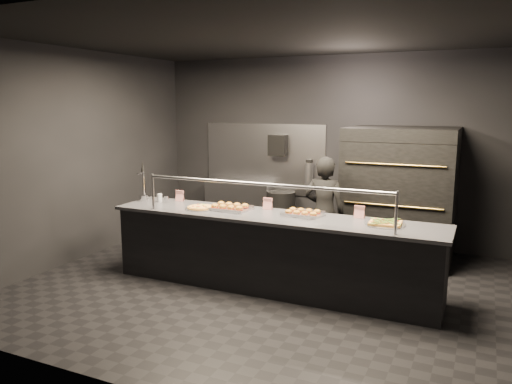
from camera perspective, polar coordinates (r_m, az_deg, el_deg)
room at (r=5.94m, az=1.80°, el=2.90°), size 6.04×6.00×3.00m
service_counter at (r=6.10m, az=1.77°, el=-6.83°), size 4.10×0.78×1.37m
pizza_oven at (r=7.47m, az=16.12°, el=-0.14°), size 1.50×1.23×1.91m
prep_shelf at (r=8.80m, az=-1.90°, el=-1.67°), size 1.20×0.35×0.90m
towel_dispenser at (r=8.42m, az=2.55°, el=5.36°), size 0.30×0.20×0.35m
fire_extinguisher at (r=8.29m, az=6.07°, el=1.84°), size 0.14×0.14×0.51m
beer_tap at (r=7.01m, az=-12.73°, el=0.28°), size 0.14×0.20×0.55m
round_pizza at (r=6.37m, az=-6.30°, el=-1.79°), size 0.40×0.40×0.03m
slider_tray_a at (r=6.29m, az=-3.00°, el=-1.74°), size 0.56×0.45×0.08m
slider_tray_b at (r=5.99m, az=5.38°, el=-2.40°), size 0.54×0.47×0.07m
square_pizza at (r=5.68m, az=14.56°, el=-3.48°), size 0.43×0.43×0.05m
condiment_jar at (r=6.87m, az=-10.73°, el=-0.71°), size 0.17×0.07×0.11m
tent_cards at (r=6.31m, az=0.93°, el=-1.29°), size 2.60×0.04×0.15m
trash_bin at (r=8.39m, az=2.86°, el=-2.62°), size 0.48×0.48×0.79m
worker at (r=6.88m, az=7.79°, el=-2.33°), size 0.57×0.39×1.54m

